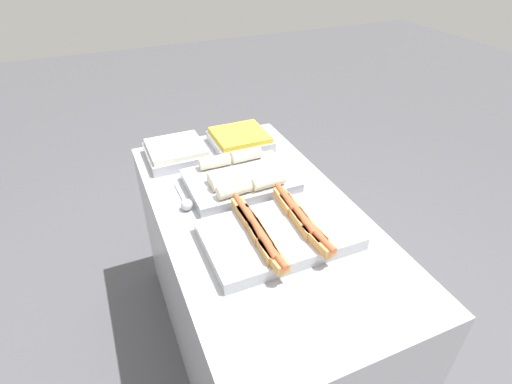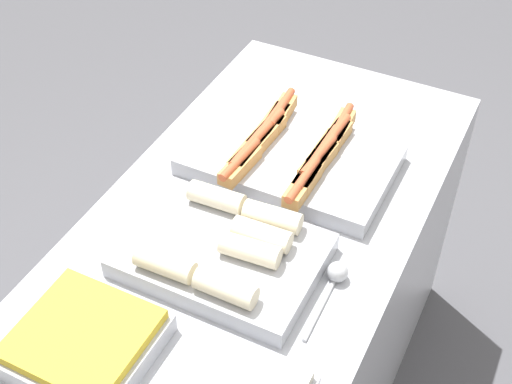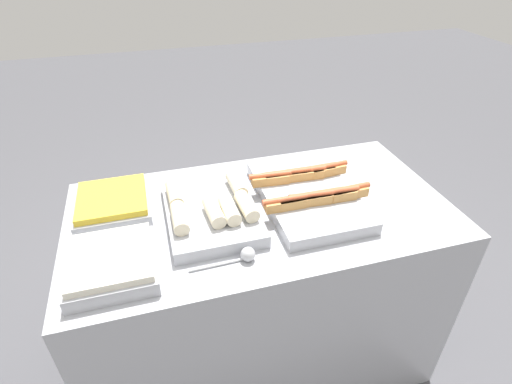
{
  "view_description": "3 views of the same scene",
  "coord_description": "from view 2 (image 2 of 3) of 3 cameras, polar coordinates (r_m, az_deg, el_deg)",
  "views": [
    {
      "loc": [
        1.15,
        -0.5,
        1.85
      ],
      "look_at": [
        -0.02,
        0.0,
        0.96
      ],
      "focal_mm": 28.0,
      "sensor_mm": 36.0,
      "label": 1
    },
    {
      "loc": [
        -1.15,
        -0.56,
        2.13
      ],
      "look_at": [
        -0.02,
        0.0,
        0.96
      ],
      "focal_mm": 50.0,
      "sensor_mm": 36.0,
      "label": 2
    },
    {
      "loc": [
        -0.36,
        -1.17,
        1.79
      ],
      "look_at": [
        -0.02,
        0.0,
        0.96
      ],
      "focal_mm": 28.0,
      "sensor_mm": 36.0,
      "label": 3
    }
  ],
  "objects": [
    {
      "name": "counter",
      "position": [
        2.12,
        0.25,
        -10.05
      ],
      "size": [
        1.44,
        0.77,
        0.88
      ],
      "color": "#A8AAB2",
      "rests_on": "ground_plane"
    },
    {
      "name": "tray_hotdogs",
      "position": [
        1.89,
        2.88,
        2.91
      ],
      "size": [
        0.42,
        0.54,
        0.1
      ],
      "color": "#A8AAB2",
      "rests_on": "counter"
    },
    {
      "name": "tray_wraps",
      "position": [
        1.64,
        -2.51,
        -4.79
      ],
      "size": [
        0.32,
        0.45,
        0.1
      ],
      "color": "#A8AAB2",
      "rests_on": "counter"
    },
    {
      "name": "tray_side_back",
      "position": [
        1.53,
        -13.58,
        -11.59
      ],
      "size": [
        0.27,
        0.28,
        0.07
      ],
      "color": "#A8AAB2",
      "rests_on": "counter"
    },
    {
      "name": "serving_spoon_near",
      "position": [
        1.62,
        6.36,
        -6.76
      ],
      "size": [
        0.22,
        0.05,
        0.05
      ],
      "color": "#B2B5BA",
      "rests_on": "counter"
    }
  ]
}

